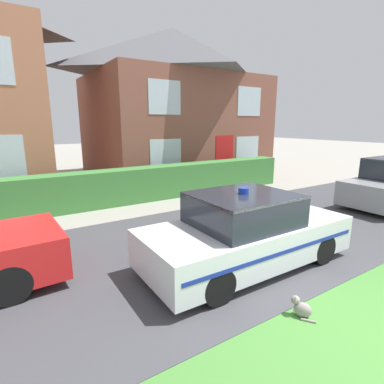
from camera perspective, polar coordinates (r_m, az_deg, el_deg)
road_strip at (r=6.87m, az=3.44°, el=-9.63°), size 28.00×5.27×0.01m
lawn_verge at (r=4.85m, az=31.03°, el=-22.06°), size 28.00×1.82×0.01m
garden_hedge at (r=10.39m, az=-11.04°, el=1.29°), size 12.87×0.78×1.15m
police_car at (r=5.72m, az=10.19°, el=-7.56°), size 4.05×1.73×1.51m
cat at (r=4.73m, az=20.05°, el=-20.06°), size 0.28×0.36×0.31m
house_right at (r=16.14m, az=-3.55°, el=16.68°), size 8.46×6.86×7.21m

